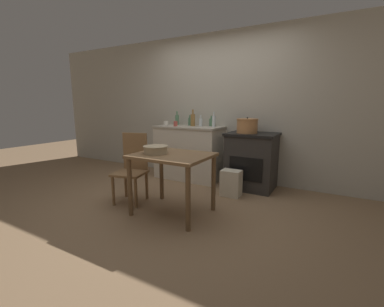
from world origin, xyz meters
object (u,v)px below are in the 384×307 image
(stock_pot, at_px, (247,126))
(bottle_center_right, at_px, (214,121))
(bottle_mid_left, at_px, (190,121))
(bottle_center_left, at_px, (201,122))
(chair, at_px, (132,166))
(flour_sack, at_px, (231,183))
(bottle_left, at_px, (193,120))
(mixing_bowl_large, at_px, (156,149))
(cup_mid_right, at_px, (166,123))
(bottle_center, at_px, (211,122))
(cup_right, at_px, (176,124))
(work_table, at_px, (172,164))
(bottle_far_left, at_px, (177,120))
(stove, at_px, (251,161))

(stock_pot, distance_m, bottle_center_right, 0.63)
(bottle_mid_left, relative_size, bottle_center_left, 0.96)
(bottle_mid_left, bearing_deg, bottle_center_left, -11.84)
(chair, distance_m, bottle_mid_left, 1.58)
(flour_sack, height_order, stock_pot, stock_pot)
(chair, bearing_deg, bottle_center_right, 53.13)
(stock_pot, xyz_separation_m, bottle_left, (-1.02, 0.10, 0.06))
(mixing_bowl_large, xyz_separation_m, cup_mid_right, (-0.86, 1.45, 0.20))
(chair, relative_size, bottle_left, 3.22)
(chair, xyz_separation_m, bottle_center, (0.46, 1.56, 0.53))
(bottle_mid_left, xyz_separation_m, bottle_center_left, (0.25, -0.05, 0.00))
(flour_sack, relative_size, bottle_center_left, 1.95)
(stock_pot, height_order, cup_right, stock_pot)
(work_table, xyz_separation_m, cup_right, (-0.79, 1.30, 0.37))
(chair, xyz_separation_m, stock_pot, (1.20, 1.29, 0.52))
(bottle_center_right, xyz_separation_m, cup_mid_right, (-0.92, -0.10, -0.06))
(chair, bearing_deg, mixing_bowl_large, -29.82)
(mixing_bowl_large, distance_m, bottle_center_left, 1.61)
(bottle_far_left, distance_m, bottle_center, 0.68)
(bottle_center_left, bearing_deg, bottle_center, 40.95)
(stove, height_order, bottle_far_left, bottle_far_left)
(flour_sack, bearing_deg, stove, 74.73)
(work_table, bearing_deg, stock_pot, 70.82)
(bottle_left, relative_size, bottle_center_left, 1.47)
(chair, relative_size, cup_right, 10.32)
(bottle_center, bearing_deg, chair, -106.44)
(chair, xyz_separation_m, bottle_mid_left, (0.06, 1.49, 0.54))
(mixing_bowl_large, relative_size, bottle_center_right, 1.18)
(chair, bearing_deg, bottle_center, 59.05)
(bottle_far_left, height_order, cup_mid_right, bottle_far_left)
(stock_pot, relative_size, bottle_center_left, 1.67)
(bottle_far_left, height_order, bottle_center, bottle_far_left)
(bottle_center, bearing_deg, cup_mid_right, -162.72)
(bottle_center_right, distance_m, cup_mid_right, 0.93)
(work_table, distance_m, bottle_center_right, 1.56)
(stove, height_order, bottle_center_right, bottle_center_right)
(mixing_bowl_large, bearing_deg, stock_pot, 64.58)
(stove, distance_m, chair, 1.86)
(chair, bearing_deg, flour_sack, 21.72)
(bottle_mid_left, distance_m, bottle_center_left, 0.26)
(flour_sack, height_order, mixing_bowl_large, mixing_bowl_large)
(cup_mid_right, bearing_deg, bottle_far_left, 55.81)
(stock_pot, height_order, cup_mid_right, stock_pot)
(bottle_left, distance_m, bottle_center, 0.33)
(flour_sack, bearing_deg, mixing_bowl_large, -122.37)
(work_table, relative_size, bottle_center, 4.95)
(work_table, distance_m, mixing_bowl_large, 0.27)
(work_table, xyz_separation_m, bottle_far_left, (-0.94, 1.58, 0.43))
(stove, distance_m, bottle_left, 1.26)
(bottle_center_left, bearing_deg, bottle_mid_left, 168.16)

